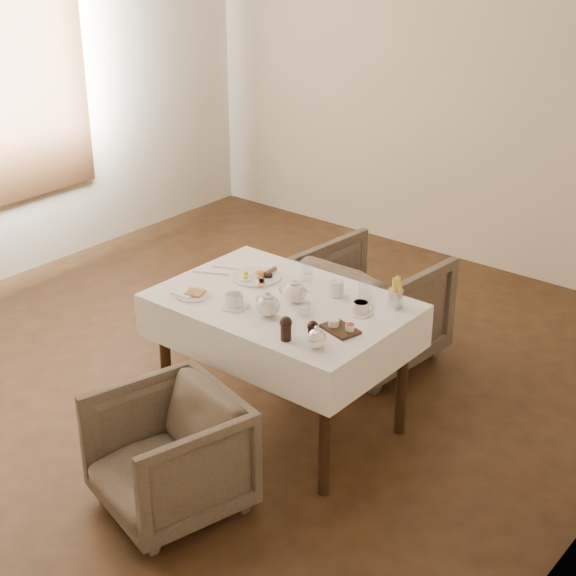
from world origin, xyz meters
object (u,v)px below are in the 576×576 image
(armchair_far, at_px, (370,307))
(table, at_px, (282,320))
(armchair_near, at_px, (168,455))
(breakfast_plate, at_px, (257,276))
(teapot_centre, at_px, (295,290))

(armchair_far, bearing_deg, table, 98.37)
(table, height_order, armchair_far, table)
(armchair_near, relative_size, breakfast_plate, 2.38)
(table, xyz_separation_m, armchair_far, (-0.06, 0.92, -0.29))
(armchair_far, height_order, breakfast_plate, breakfast_plate)
(breakfast_plate, bearing_deg, table, -5.98)
(armchair_near, distance_m, armchair_far, 1.80)
(teapot_centre, bearing_deg, armchair_far, 77.88)
(armchair_near, height_order, teapot_centre, teapot_centre)
(breakfast_plate, height_order, teapot_centre, teapot_centre)
(armchair_near, height_order, breakfast_plate, breakfast_plate)
(table, xyz_separation_m, breakfast_plate, (-0.28, 0.13, 0.13))
(armchair_far, distance_m, teapot_centre, 1.02)
(table, relative_size, teapot_centre, 7.79)
(table, bearing_deg, armchair_far, 93.69)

